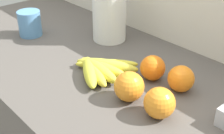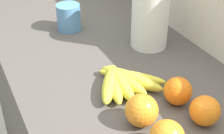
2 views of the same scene
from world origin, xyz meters
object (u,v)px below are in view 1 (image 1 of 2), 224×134
Objects in this scene: paper_towel_roll at (109,5)px; orange_front at (159,103)px; orange_center at (153,68)px; orange_back_right at (129,87)px; mug at (30,23)px; banana_bunch at (99,69)px; orange_right at (181,79)px.

orange_front is at bearing -26.89° from paper_towel_roll.
paper_towel_roll is at bearing 162.12° from orange_center.
orange_back_right is at bearing -34.06° from paper_towel_roll.
mug is (-0.55, -0.11, 0.01)m from orange_center.
banana_bunch is at bearing 174.88° from orange_front.
banana_bunch is at bearing -48.24° from paper_towel_roll.
mug is (-0.42, -0.01, 0.03)m from banana_bunch.
orange_center is 0.56m from mug.
paper_towel_roll is at bearing 145.94° from orange_back_right.
orange_center is at bearing 136.80° from orange_front.
orange_right is 0.26× the size of paper_towel_roll.
orange_front reaches higher than orange_center.
mug is (-0.58, 0.02, 0.01)m from orange_back_right.
paper_towel_roll is at bearing 40.94° from mug.
banana_bunch is 0.17m from orange_center.
orange_center is at bearing -172.26° from orange_right.
orange_center is (-0.09, -0.01, 0.00)m from orange_right.
mug is at bearing 178.61° from orange_front.
orange_back_right is (0.16, -0.03, 0.02)m from banana_bunch.
banana_bunch is at bearing -142.37° from orange_center.
orange_back_right is 1.08× the size of orange_center.
orange_back_right is 0.42m from paper_towel_roll.
orange_center is at bearing 102.71° from orange_back_right.
orange_right is at bearing -12.11° from paper_towel_roll.
paper_towel_roll reaches higher than orange_center.
orange_back_right is at bearing -2.12° from mug.
orange_right is 0.42m from paper_towel_roll.
banana_bunch is at bearing 0.96° from mug.
paper_towel_roll reaches higher than mug.
orange_back_right is at bearing -10.09° from banana_bunch.
paper_towel_roll is (-0.34, 0.23, 0.09)m from orange_back_right.
orange_front reaches higher than banana_bunch.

